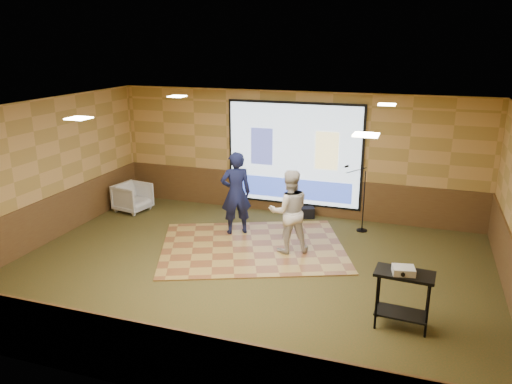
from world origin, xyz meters
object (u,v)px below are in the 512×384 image
(player_left, at_px, (236,193))
(av_table, at_px, (403,290))
(projector_screen, at_px, (294,155))
(mic_stand, at_px, (361,210))
(banquet_chair, at_px, (133,197))
(duffel_bag, at_px, (305,212))
(projector, at_px, (404,270))
(player_right, at_px, (289,211))
(dance_floor, at_px, (253,247))

(player_left, height_order, av_table, player_left)
(projector_screen, bearing_deg, av_table, -57.45)
(mic_stand, bearing_deg, player_left, -154.74)
(projector_screen, relative_size, banquet_chair, 4.28)
(player_left, height_order, duffel_bag, player_left)
(mic_stand, bearing_deg, projector, -71.69)
(player_left, height_order, player_right, player_left)
(player_right, xyz_separation_m, mic_stand, (1.21, 1.67, -0.38))
(player_right, distance_m, duffel_bag, 2.25)
(projector_screen, bearing_deg, dance_floor, -96.02)
(player_right, relative_size, projector, 5.46)
(mic_stand, relative_size, banquet_chair, 1.94)
(dance_floor, xyz_separation_m, player_left, (-0.60, 0.62, 0.93))
(mic_stand, bearing_deg, player_right, -123.37)
(player_right, bearing_deg, projector, 109.73)
(player_left, xyz_separation_m, av_table, (3.67, -2.73, -0.33))
(duffel_bag, bearing_deg, player_left, -128.53)
(player_left, relative_size, duffel_bag, 4.49)
(av_table, height_order, duffel_bag, av_table)
(projector_screen, height_order, duffel_bag, projector_screen)
(projector_screen, relative_size, duffel_bag, 8.13)
(player_left, bearing_deg, av_table, 111.58)
(player_right, distance_m, banquet_chair, 4.57)
(player_left, xyz_separation_m, mic_stand, (2.57, 1.07, -0.45))
(player_right, relative_size, mic_stand, 1.13)
(projector, height_order, duffel_bag, projector)
(dance_floor, bearing_deg, player_right, 1.53)
(projector_screen, distance_m, player_right, 2.44)
(player_left, xyz_separation_m, projector, (3.65, -2.78, 0.00))
(projector_screen, distance_m, dance_floor, 2.76)
(player_right, bearing_deg, duffel_bag, -112.82)
(mic_stand, bearing_deg, av_table, -71.20)
(projector_screen, relative_size, projector, 10.69)
(player_left, bearing_deg, projector_screen, -148.00)
(projector, bearing_deg, player_left, 131.74)
(projector, bearing_deg, player_right, 125.44)
(dance_floor, bearing_deg, av_table, -34.44)
(projector_screen, distance_m, banquet_chair, 4.16)
(projector_screen, relative_size, player_left, 1.81)
(dance_floor, distance_m, duffel_bag, 2.23)
(duffel_bag, bearing_deg, banquet_chair, -167.94)
(av_table, height_order, mic_stand, mic_stand)
(player_left, bearing_deg, duffel_bag, -160.35)
(projector_screen, relative_size, dance_floor, 0.89)
(player_right, distance_m, av_table, 3.16)
(mic_stand, xyz_separation_m, banquet_chair, (-5.59, -0.45, -0.14))
(player_left, xyz_separation_m, player_right, (1.36, -0.60, -0.07))
(av_table, xyz_separation_m, banquet_chair, (-6.69, 3.35, -0.26))
(projector_screen, xyz_separation_m, duffel_bag, (0.37, -0.19, -1.35))
(av_table, bearing_deg, dance_floor, 145.56)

